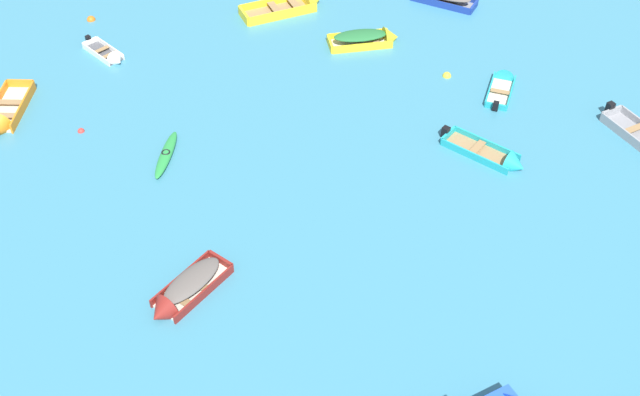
{
  "coord_description": "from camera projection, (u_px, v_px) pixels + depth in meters",
  "views": [
    {
      "loc": [
        -2.91,
        0.5,
        21.77
      ],
      "look_at": [
        0.0,
        23.11,
        0.15
      ],
      "focal_mm": 42.98,
      "sensor_mm": 36.0,
      "label": 1
    }
  ],
  "objects": [
    {
      "name": "rowboat_yellow_near_right",
      "position": [
        298.0,
        4.0,
        42.7
      ],
      "size": [
        4.85,
        2.73,
        1.43
      ],
      "color": "#99754C",
      "rests_on": "ground_plane"
    },
    {
      "name": "kayak_green_foreground_center",
      "position": [
        166.0,
        154.0,
        33.43
      ],
      "size": [
        1.25,
        3.23,
        0.3
      ],
      "color": "#288C3D",
      "rests_on": "ground_plane"
    },
    {
      "name": "rowboat_turquoise_near_camera",
      "position": [
        500.0,
        159.0,
        33.19
      ],
      "size": [
        3.47,
        3.51,
        1.11
      ],
      "color": "#99754C",
      "rests_on": "ground_plane"
    },
    {
      "name": "rowboat_orange_outer_left",
      "position": [
        2.0,
        120.0,
        35.12
      ],
      "size": [
        1.94,
        4.21,
        1.26
      ],
      "color": "beige",
      "rests_on": "ground_plane"
    },
    {
      "name": "rowboat_maroon_far_left",
      "position": [
        181.0,
        294.0,
        27.56
      ],
      "size": [
        3.31,
        3.34,
        1.14
      ],
      "color": "beige",
      "rests_on": "ground_plane"
    },
    {
      "name": "rowboat_white_cluster_outer",
      "position": [
        110.0,
        56.0,
        39.05
      ],
      "size": [
        2.4,
        2.75,
        0.84
      ],
      "color": "#4C4C51",
      "rests_on": "ground_plane"
    },
    {
      "name": "rowboat_yellow_near_left",
      "position": [
        371.0,
        38.0,
        40.0
      ],
      "size": [
        3.77,
        1.5,
        1.2
      ],
      "color": "beige",
      "rests_on": "ground_plane"
    },
    {
      "name": "rowboat_turquoise_back_row_center",
      "position": [
        503.0,
        82.0,
        37.42
      ],
      "size": [
        2.27,
        3.19,
        0.98
      ],
      "color": "beige",
      "rests_on": "ground_plane"
    },
    {
      "name": "mooring_buoy_between_boats_left",
      "position": [
        447.0,
        76.0,
        38.03
      ],
      "size": [
        0.44,
        0.44,
        0.44
      ],
      "primitive_type": "sphere",
      "color": "yellow",
      "rests_on": "ground_plane"
    },
    {
      "name": "mooring_buoy_midfield",
      "position": [
        91.0,
        20.0,
        41.94
      ],
      "size": [
        0.46,
        0.46,
        0.46
      ],
      "primitive_type": "sphere",
      "color": "orange",
      "rests_on": "ground_plane"
    },
    {
      "name": "mooring_buoy_outer_edge",
      "position": [
        81.0,
        131.0,
        34.84
      ],
      "size": [
        0.31,
        0.31,
        0.31
      ],
      "primitive_type": "sphere",
      "color": "red",
      "rests_on": "ground_plane"
    }
  ]
}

